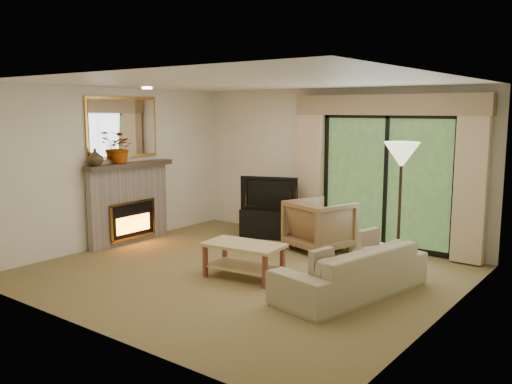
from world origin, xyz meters
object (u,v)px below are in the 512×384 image
Objects in this scene: media_console at (270,223)px; armchair at (320,225)px; coffee_table at (244,261)px; sofa at (351,270)px.

armchair reaches higher than media_console.
media_console reaches higher than coffee_table.
sofa is 1.98× the size of coffee_table.
coffee_table is at bearing 105.28° from armchair.
media_console is 1.20m from armchair.
sofa is at bearing 148.60° from armchair.
armchair is 2.10m from sofa.
sofa reaches higher than coffee_table.
sofa is (2.54, -1.84, 0.05)m from media_console.
media_console is 0.96× the size of coffee_table.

